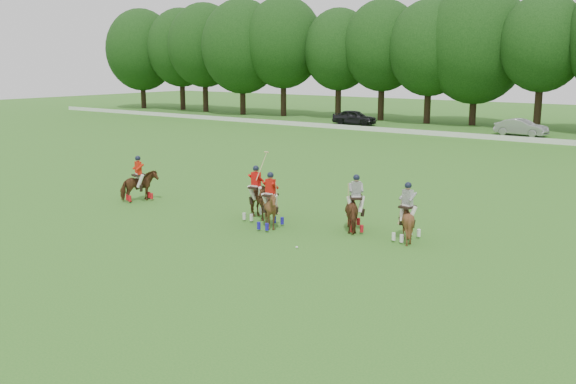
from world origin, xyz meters
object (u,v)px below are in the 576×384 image
Objects in this scene: polo_red_a at (139,185)px; polo_ball at (297,247)px; polo_red_c at (271,208)px; polo_stripe_a at (356,211)px; car_left at (354,117)px; polo_red_b at (256,200)px; polo_stripe_b at (407,220)px; car_mid at (521,127)px.

polo_red_a is 24.34× the size of polo_ball.
polo_red_c reaches higher than polo_ball.
car_left is at bearing 120.31° from polo_stripe_a.
polo_red_b reaches higher than car_left.
polo_stripe_b is at bearing -3.32° from polo_stripe_a.
polo_ball is at bearing -169.30° from car_mid.
car_mid is 38.21m from polo_red_b.
car_mid is at bearing -96.00° from car_left.
polo_red_c is 25.41× the size of polo_ball.
polo_red_b is at bearing 148.94° from polo_red_c.
car_left reaches higher than car_mid.
car_left is at bearing 117.71° from polo_ball.
polo_red_c is at bearing -149.10° from polo_stripe_a.
polo_ball is at bearing -97.12° from polo_stripe_a.
polo_red_a is 8.20m from polo_red_c.
car_mid is 40.96m from polo_ball.
polo_red_a reaches higher than car_left.
polo_stripe_b is at bearing 50.60° from polo_ball.
car_mid is 1.60× the size of polo_red_b.
polo_stripe_a is (4.32, 0.87, -0.02)m from polo_red_b.
car_mid is at bearing 80.46° from polo_red_a.
car_mid is 50.56× the size of polo_ball.
polo_stripe_a is (4.59, -37.33, 0.05)m from car_mid.
polo_red_c is 1.02× the size of polo_stripe_a.
polo_stripe_b is (2.26, -0.13, -0.02)m from polo_stripe_a.
polo_red_b is at bearing -173.58° from polo_stripe_b.
polo_red_a is 11.17m from polo_stripe_a.
polo_red_b is 4.71m from polo_ball.
polo_red_c reaches higher than polo_stripe_b.
polo_red_c is 3.37m from polo_stripe_a.
polo_stripe_b reaches higher than polo_red_a.
polo_ball is at bearing -10.84° from polo_red_a.
polo_ball is at bearing -158.29° from car_left.
polo_stripe_a is (11.09, 1.36, 0.02)m from polo_red_a.
polo_red_b is 1.27× the size of polo_stripe_a.
polo_stripe_b is (24.09, -37.47, -0.00)m from car_left.
polo_red_c is (18.93, -39.07, 0.03)m from car_left.
polo_red_c is (1.69, -39.07, 0.07)m from car_mid.
car_left is 2.02× the size of polo_red_c.
polo_red_b is at bearing 146.97° from polo_ball.
polo_red_a is (10.73, -38.70, -0.01)m from car_left.
polo_red_c reaches higher than car_mid.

